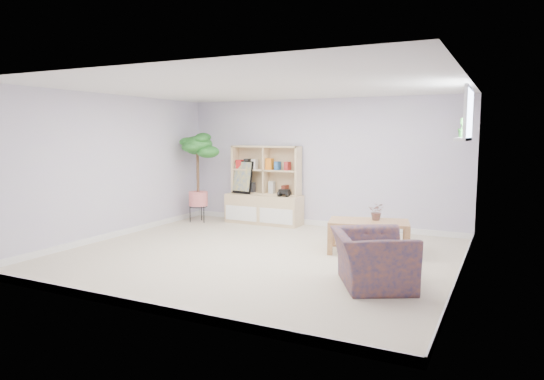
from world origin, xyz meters
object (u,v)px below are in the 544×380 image
at_px(floor_tree, 198,178).
at_px(coffee_table, 368,237).
at_px(storage_unit, 264,185).
at_px(armchair, 372,255).

bearing_deg(floor_tree, coffee_table, -14.40).
relative_size(storage_unit, floor_tree, 0.85).
xyz_separation_m(storage_unit, floor_tree, (-1.25, -0.42, 0.13)).
bearing_deg(storage_unit, armchair, -45.09).
bearing_deg(storage_unit, coffee_table, -29.26).
distance_m(coffee_table, floor_tree, 3.87).
bearing_deg(coffee_table, storage_unit, 136.88).
distance_m(storage_unit, floor_tree, 1.32).
distance_m(floor_tree, armchair, 4.88).
relative_size(coffee_table, armchair, 1.19).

